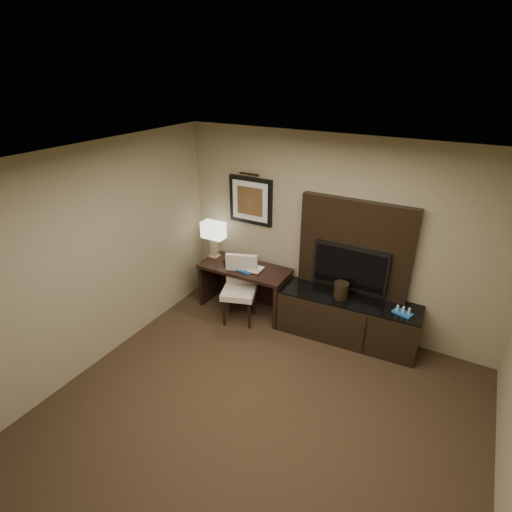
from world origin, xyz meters
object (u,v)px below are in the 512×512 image
Objects in this scene: credenza at (347,318)px; tv at (350,268)px; desk_phone at (233,261)px; minibar_tray at (403,311)px; table_lamp at (214,240)px; desk_chair at (239,291)px; ice_bucket at (341,290)px; desk at (245,288)px.

tv is (-0.08, 0.14, 0.70)m from credenza.
minibar_tray is (2.49, 0.04, -0.09)m from desk_phone.
desk_chair is at bearing -29.45° from table_lamp.
minibar_tray is at bearing -1.14° from table_lamp.
ice_bucket is at bearing 15.05° from desk_phone.
desk is 1.60m from credenza.
credenza is at bearing -0.88° from table_lamp.
desk_phone is at bearing -179.15° from minibar_tray.
desk is 1.36× the size of tv.
minibar_tray is (2.88, -0.06, -0.32)m from table_lamp.
table_lamp is at bearing 170.78° from desk.
desk_phone is 1.68m from ice_bucket.
desk is 0.33m from desk_chair.
desk_chair is at bearing -31.27° from desk_phone.
tv is at bearing 167.91° from minibar_tray.
desk_chair is 0.94m from table_lamp.
ice_bucket reaches higher than desk.
minibar_tray is at bearing 0.76° from ice_bucket.
desk_phone is at bearing 178.22° from credenza.
desk_chair is at bearing -170.72° from credenza.
desk is 0.73× the size of credenza.
desk_phone is (-0.20, -0.01, 0.41)m from desk.
desk is at bearing -172.89° from tv.
minibar_tray is (0.80, 0.01, -0.07)m from ice_bucket.
credenza is 1.86m from desk_phone.
ice_bucket is (2.08, -0.07, -0.26)m from table_lamp.
desk_chair is (-1.44, -0.49, -0.54)m from tv.
desk is 2.42× the size of table_lamp.
desk_phone is (-1.80, -0.06, 0.46)m from credenza.
table_lamp is 2.09m from ice_bucket.
tv reaches higher than desk_phone.
ice_bucket is 0.94× the size of minibar_tray.
table_lamp is 2.90m from minibar_tray.
desk is 6.24× the size of ice_bucket.
desk is at bearing 17.04° from desk_phone.
desk_chair is at bearing -167.31° from ice_bucket.
credenza is at bearing 16.07° from desk_phone.
desk is 0.46m from desk_phone.
desk is at bearing -179.33° from minibar_tray.
ice_bucket is at bearing -103.24° from tv.
desk_chair is at bearing -171.59° from minibar_tray.
minibar_tray is (0.76, -0.16, -0.34)m from tv.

